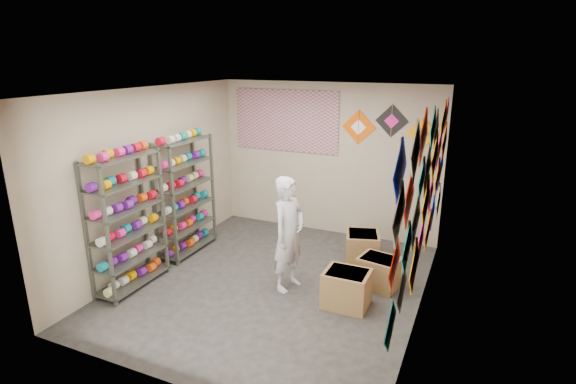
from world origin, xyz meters
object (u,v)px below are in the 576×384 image
at_px(shopkeeper, 289,234).
at_px(carton_c, 362,248).
at_px(shelf_rack_back, 185,197).
at_px(carton_a, 347,289).
at_px(carton_b, 379,272).
at_px(shelf_rack_front, 127,223).

xyz_separation_m(shopkeeper, carton_c, (0.73, 1.20, -0.56)).
bearing_deg(shelf_rack_back, carton_c, 15.47).
height_order(shopkeeper, carton_a, shopkeeper).
bearing_deg(shelf_rack_back, carton_b, 1.42).
height_order(shelf_rack_front, carton_a, shelf_rack_front).
relative_size(shelf_rack_back, carton_b, 3.53).
bearing_deg(shopkeeper, carton_c, -19.10).
distance_m(shopkeeper, carton_b, 1.39).
relative_size(shelf_rack_front, shelf_rack_back, 1.00).
relative_size(shopkeeper, carton_a, 2.81).
distance_m(shelf_rack_back, carton_b, 3.25).
distance_m(shopkeeper, carton_c, 1.51).
distance_m(shelf_rack_front, carton_c, 3.51).
height_order(carton_a, carton_b, carton_a).
height_order(shelf_rack_front, shelf_rack_back, same).
xyz_separation_m(shelf_rack_back, carton_b, (3.17, 0.08, -0.73)).
relative_size(shelf_rack_back, shopkeeper, 1.18).
height_order(shopkeeper, carton_b, shopkeeper).
xyz_separation_m(shelf_rack_front, carton_b, (3.17, 1.38, -0.73)).
bearing_deg(carton_a, carton_c, 96.36).
bearing_deg(shopkeeper, shelf_rack_back, 89.87).
xyz_separation_m(shopkeeper, carton_b, (1.15, 0.52, -0.58)).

